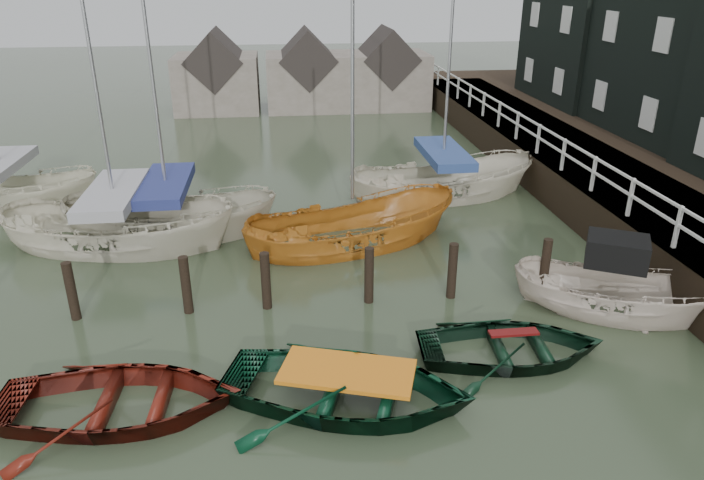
{
  "coord_description": "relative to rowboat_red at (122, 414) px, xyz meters",
  "views": [
    {
      "loc": [
        -0.74,
        -10.0,
        7.27
      ],
      "look_at": [
        0.86,
        3.51,
        1.4
      ],
      "focal_mm": 32.0,
      "sensor_mm": 36.0,
      "label": 1
    }
  ],
  "objects": [
    {
      "name": "ground",
      "position": [
        3.76,
        0.57,
        0.0
      ],
      "size": [
        120.0,
        120.0,
        0.0
      ],
      "primitive_type": "plane",
      "color": "#2D3824",
      "rests_on": "ground"
    },
    {
      "name": "pier",
      "position": [
        13.23,
        10.57,
        0.71
      ],
      "size": [
        3.04,
        32.0,
        2.7
      ],
      "color": "black",
      "rests_on": "ground"
    },
    {
      "name": "mooring_pilings",
      "position": [
        2.64,
        3.57,
        0.5
      ],
      "size": [
        13.72,
        0.22,
        1.8
      ],
      "color": "black",
      "rests_on": "ground"
    },
    {
      "name": "far_sheds",
      "position": [
        4.59,
        26.57,
        1.86
      ],
      "size": [
        14.0,
        4.08,
        4.39
      ],
      "color": "#665B51",
      "rests_on": "ground"
    },
    {
      "name": "rowboat_red",
      "position": [
        0.0,
        0.0,
        0.0
      ],
      "size": [
        4.42,
        3.26,
        0.89
      ],
      "primitive_type": "imported",
      "rotation": [
        0.0,
        0.0,
        1.52
      ],
      "color": "#52140B",
      "rests_on": "ground"
    },
    {
      "name": "rowboat_green",
      "position": [
        4.03,
        -0.17,
        0.0
      ],
      "size": [
        5.36,
        4.52,
        0.95
      ],
      "primitive_type": "imported",
      "rotation": [
        0.0,
        0.0,
        1.26
      ],
      "color": "black",
      "rests_on": "ground"
    },
    {
      "name": "rowboat_dkgreen",
      "position": [
        7.51,
        0.91,
        0.0
      ],
      "size": [
        3.98,
        2.97,
        0.79
      ],
      "primitive_type": "imported",
      "rotation": [
        0.0,
        0.0,
        1.5
      ],
      "color": "black",
      "rests_on": "ground"
    },
    {
      "name": "motorboat",
      "position": [
        10.41,
        2.37,
        0.09
      ],
      "size": [
        4.77,
        3.59,
        2.68
      ],
      "rotation": [
        0.0,
        0.0,
        1.09
      ],
      "color": "beige",
      "rests_on": "ground"
    },
    {
      "name": "sailboat_a",
      "position": [
        -1.65,
        7.71,
        0.06
      ],
      "size": [
        7.18,
        3.91,
        11.4
      ],
      "rotation": [
        0.0,
        0.0,
        1.36
      ],
      "color": "beige",
      "rests_on": "ground"
    },
    {
      "name": "sailboat_b",
      "position": [
        -0.35,
        8.54,
        0.06
      ],
      "size": [
        6.79,
        3.47,
        12.02
      ],
      "rotation": [
        0.0,
        0.0,
        1.41
      ],
      "color": "beige",
      "rests_on": "ground"
    },
    {
      "name": "sailboat_c",
      "position": [
        4.98,
        7.08,
        0.01
      ],
      "size": [
        6.81,
        4.0,
        10.07
      ],
      "rotation": [
        0.0,
        0.0,
        1.84
      ],
      "color": "#BC7223",
      "rests_on": "ground"
    },
    {
      "name": "sailboat_d",
      "position": [
        8.57,
        10.83,
        0.07
      ],
      "size": [
        6.83,
        3.14,
        13.31
      ],
      "rotation": [
        0.0,
        0.0,
        1.67
      ],
      "color": "beige",
      "rests_on": "ground"
    },
    {
      "name": "sailboat_e",
      "position": [
        -6.05,
        11.47,
        0.06
      ],
      "size": [
        6.67,
        3.47,
        10.0
      ],
      "rotation": [
        0.0,
        0.0,
        1.39
      ],
      "color": "beige",
      "rests_on": "ground"
    }
  ]
}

